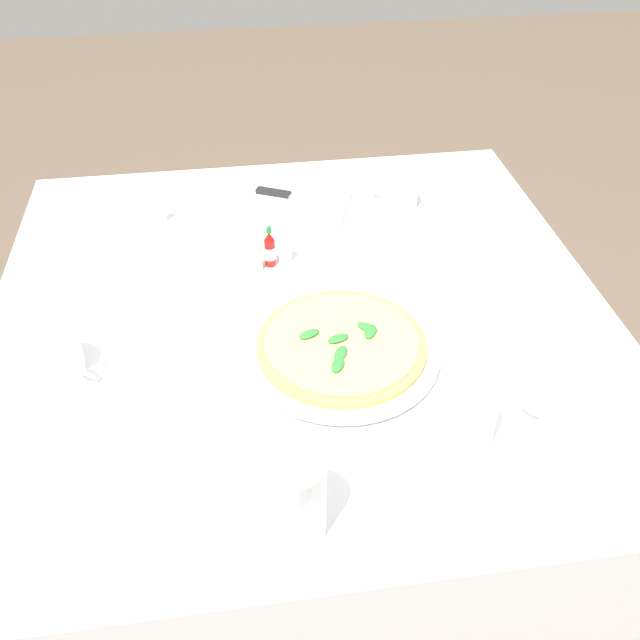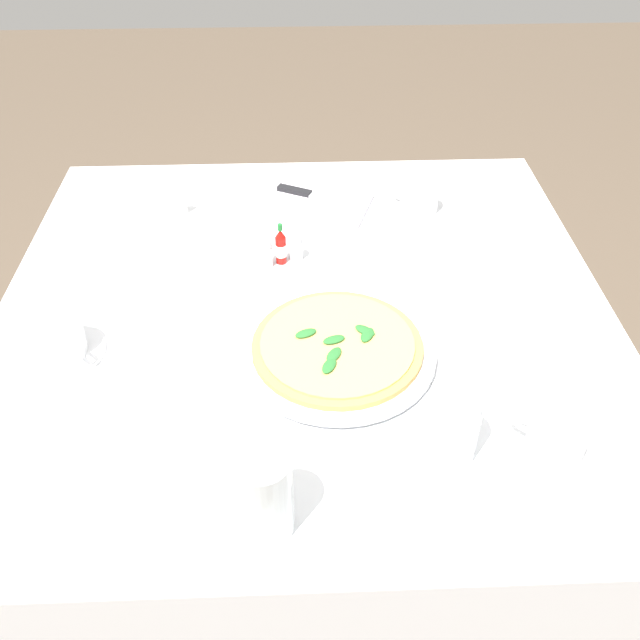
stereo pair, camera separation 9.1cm
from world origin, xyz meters
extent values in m
plane|color=brown|center=(0.00, 0.00, 0.00)|extent=(8.00, 8.00, 0.00)
cube|color=white|center=(0.00, 0.00, 0.72)|extent=(1.06, 1.06, 0.02)
cube|color=white|center=(0.00, 0.53, 0.57)|extent=(1.06, 0.01, 0.28)
cube|color=white|center=(-0.53, 0.00, 0.57)|extent=(0.01, 1.06, 0.28)
cube|color=white|center=(0.53, 0.00, 0.57)|extent=(0.01, 1.06, 0.28)
cylinder|color=brown|center=(0.44, -0.44, 0.35)|extent=(0.06, 0.06, 0.71)
cylinder|color=brown|center=(-0.44, 0.44, 0.35)|extent=(0.06, 0.06, 0.71)
cylinder|color=brown|center=(0.44, 0.44, 0.35)|extent=(0.06, 0.06, 0.71)
cylinder|color=white|center=(0.05, -0.14, 0.73)|extent=(0.19, 0.19, 0.01)
cylinder|color=white|center=(0.05, -0.14, 0.74)|extent=(0.31, 0.31, 0.01)
cylinder|color=tan|center=(0.05, -0.14, 0.75)|extent=(0.27, 0.27, 0.01)
cylinder|color=#EAC66B|center=(0.05, -0.14, 0.76)|extent=(0.24, 0.24, 0.00)
ellipsoid|color=#2D7533|center=(0.09, -0.11, 0.76)|extent=(0.04, 0.04, 0.01)
ellipsoid|color=#2D7533|center=(0.04, -0.17, 0.76)|extent=(0.03, 0.04, 0.01)
ellipsoid|color=#2D7533|center=(0.04, -0.13, 0.76)|extent=(0.04, 0.03, 0.01)
ellipsoid|color=#2D7533|center=(0.10, -0.13, 0.76)|extent=(0.03, 0.04, 0.01)
ellipsoid|color=#2D7533|center=(0.00, -0.12, 0.76)|extent=(0.04, 0.03, 0.01)
ellipsoid|color=#2D7533|center=(0.03, -0.19, 0.76)|extent=(0.03, 0.04, 0.01)
cylinder|color=white|center=(0.33, -0.35, 0.73)|extent=(0.13, 0.13, 0.01)
cylinder|color=white|center=(0.33, -0.35, 0.77)|extent=(0.08, 0.08, 0.06)
torus|color=white|center=(0.29, -0.32, 0.77)|extent=(0.03, 0.03, 0.03)
cylinder|color=black|center=(0.33, -0.35, 0.79)|extent=(0.07, 0.07, 0.00)
cylinder|color=white|center=(-0.39, -0.11, 0.73)|extent=(0.13, 0.13, 0.01)
cylinder|color=white|center=(-0.39, -0.11, 0.77)|extent=(0.08, 0.08, 0.06)
torus|color=white|center=(-0.35, -0.15, 0.77)|extent=(0.03, 0.03, 0.03)
cylinder|color=black|center=(-0.39, -0.11, 0.79)|extent=(0.07, 0.07, 0.00)
cylinder|color=white|center=(0.24, 0.30, 0.73)|extent=(0.13, 0.13, 0.01)
cylinder|color=white|center=(0.24, 0.30, 0.76)|extent=(0.08, 0.08, 0.06)
torus|color=white|center=(0.20, 0.33, 0.77)|extent=(0.03, 0.03, 0.03)
cylinder|color=black|center=(0.24, 0.30, 0.79)|extent=(0.07, 0.07, 0.00)
cylinder|color=white|center=(-0.06, -0.44, 0.79)|extent=(0.07, 0.07, 0.13)
cylinder|color=silver|center=(-0.06, -0.44, 0.78)|extent=(0.06, 0.06, 0.10)
cylinder|color=white|center=(0.19, -0.34, 0.79)|extent=(0.07, 0.07, 0.12)
cylinder|color=silver|center=(0.19, -0.34, 0.77)|extent=(0.06, 0.06, 0.08)
cube|color=white|center=(0.03, 0.33, 0.74)|extent=(0.25, 0.20, 0.02)
cube|color=silver|center=(0.07, 0.31, 0.75)|extent=(0.12, 0.07, 0.01)
cube|color=black|center=(-0.01, 0.36, 0.75)|extent=(0.08, 0.05, 0.01)
cylinder|color=#B7140F|center=(-0.04, 0.13, 0.76)|extent=(0.02, 0.02, 0.05)
cylinder|color=white|center=(-0.04, 0.13, 0.76)|extent=(0.02, 0.02, 0.02)
cone|color=#B7140F|center=(-0.04, 0.13, 0.79)|extent=(0.02, 0.02, 0.02)
cylinder|color=#1E722D|center=(-0.04, 0.13, 0.81)|extent=(0.01, 0.01, 0.01)
cylinder|color=white|center=(-0.01, 0.14, 0.75)|extent=(0.03, 0.03, 0.04)
cylinder|color=white|center=(-0.01, 0.14, 0.74)|extent=(0.02, 0.02, 0.03)
sphere|color=silver|center=(-0.01, 0.14, 0.77)|extent=(0.02, 0.02, 0.02)
cylinder|color=white|center=(-0.07, 0.12, 0.75)|extent=(0.03, 0.03, 0.04)
cylinder|color=#38332D|center=(-0.07, 0.12, 0.74)|extent=(0.02, 0.02, 0.03)
sphere|color=silver|center=(-0.07, 0.12, 0.77)|extent=(0.02, 0.02, 0.02)
cube|color=white|center=(-0.28, 0.32, 0.76)|extent=(0.09, 0.03, 0.06)
camera|label=1|loc=(-0.10, -0.92, 1.47)|focal=38.30mm
camera|label=2|loc=(-0.01, -0.93, 1.47)|focal=38.30mm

